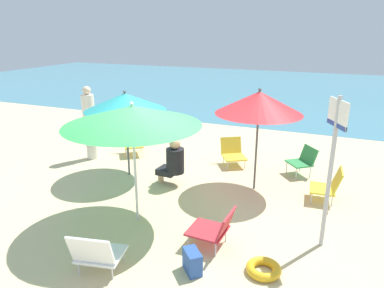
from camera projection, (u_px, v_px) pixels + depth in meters
The scene contains 16 objects.
ground_plane at pixel (167, 209), 6.07m from camera, with size 40.00×40.00×0.00m, color beige.
sea_water at pixel (286, 89), 18.12m from camera, with size 40.00×16.00×0.01m, color teal.
umbrella_green at pixel (132, 116), 5.18m from camera, with size 2.07×2.07×1.95m.
umbrella_red at pixel (259, 103), 6.34m from camera, with size 1.59×1.59×1.96m.
umbrella_teal at pixel (125, 102), 7.04m from camera, with size 1.65×1.65×1.80m.
beach_chair_a at pixel (329, 185), 6.27m from camera, with size 0.55×0.54×0.62m.
beach_chair_b at pixel (303, 160), 7.42m from camera, with size 0.68×0.68×0.60m.
beach_chair_c at pixel (233, 152), 8.03m from camera, with size 0.73×0.77×0.59m.
beach_chair_d at pixel (215, 228), 4.93m from camera, with size 0.62×0.53×0.59m.
beach_chair_e at pixel (97, 253), 4.39m from camera, with size 0.66×0.68×0.63m.
beach_chair_f at pixel (133, 140), 8.70m from camera, with size 0.73×0.76×0.67m.
person_a at pixel (90, 123), 8.20m from camera, with size 0.29×0.29×1.73m.
person_b at pixel (173, 161), 6.88m from camera, with size 0.58×0.37×0.98m.
warning_sign at pixel (333, 153), 4.65m from camera, with size 0.25×0.45×2.16m.
swim_ring at pixel (264, 269), 4.48m from camera, with size 0.45×0.45×0.11m, color yellow.
beach_bag at pixel (192, 261), 4.47m from camera, with size 0.30×0.17×0.30m, color #2D519E.
Camera 1 is at (2.47, -4.84, 2.96)m, focal length 33.06 mm.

